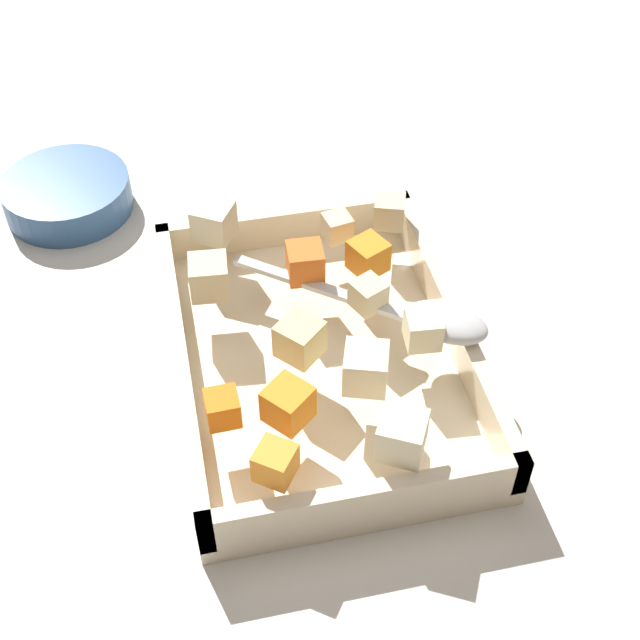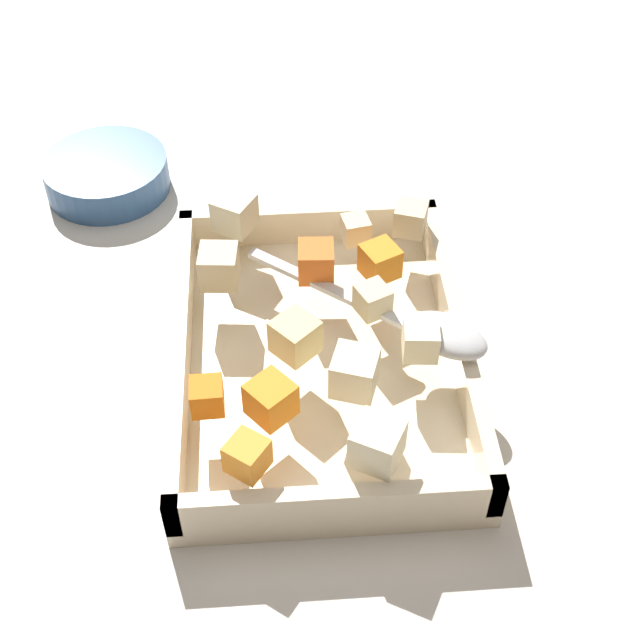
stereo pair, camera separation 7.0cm
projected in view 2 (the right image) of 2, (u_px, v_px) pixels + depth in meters
The scene contains 18 objects.
ground_plane at pixel (328, 354), 0.76m from camera, with size 4.00×4.00×0.00m, color beige.
baking_dish at pixel (320, 358), 0.74m from camera, with size 0.32×0.24×0.05m.
carrot_chunk_heap_side at pixel (271, 400), 0.64m from camera, with size 0.03×0.03×0.03m, color orange.
carrot_chunk_far_right at pixel (207, 396), 0.65m from camera, with size 0.02×0.02×0.02m, color orange.
carrot_chunk_mid_right at pixel (247, 456), 0.61m from camera, with size 0.03×0.03×0.03m, color orange.
carrot_chunk_near_left at pixel (380, 261), 0.75m from camera, with size 0.03×0.03×0.03m, color orange.
carrot_chunk_near_spoon at pixel (316, 262), 0.75m from camera, with size 0.03×0.03×0.03m, color orange.
potato_chunk_heap_top at pixel (295, 337), 0.68m from camera, with size 0.03×0.03×0.03m, color #E0CC89.
potato_chunk_under_handle at pixel (421, 340), 0.68m from camera, with size 0.03×0.03×0.03m, color beige.
potato_chunk_corner_nw at pixel (372, 298), 0.72m from camera, with size 0.02×0.02×0.02m, color beige.
potato_chunk_corner_ne at pixel (411, 219), 0.79m from camera, with size 0.03×0.03×0.03m, color beige.
potato_chunk_corner_sw at pixel (377, 444), 0.61m from camera, with size 0.03×0.03×0.03m, color beige.
potato_chunk_near_right at pixel (234, 213), 0.79m from camera, with size 0.03×0.03×0.03m, color beige.
potato_chunk_center at pixel (355, 372), 0.66m from camera, with size 0.03×0.03×0.03m, color beige.
potato_chunk_mid_left at pixel (219, 267), 0.74m from camera, with size 0.03×0.03×0.03m, color beige.
potato_chunk_rim_edge at pixel (356, 229), 0.78m from camera, with size 0.02×0.02×0.02m, color beige.
serving_spoon at pixel (432, 329), 0.70m from camera, with size 0.16×0.19×0.02m.
small_prep_bowl at pixel (107, 174), 0.91m from camera, with size 0.13×0.13×0.04m, color #33598C.
Camera 2 is at (-0.51, 0.04, 0.57)m, focal length 49.30 mm.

